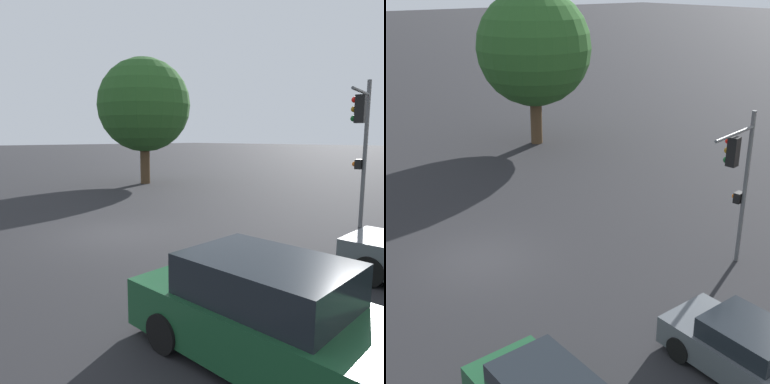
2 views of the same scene
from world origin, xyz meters
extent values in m
plane|color=black|center=(0.00, 0.00, 0.00)|extent=(300.00, 300.00, 0.00)
cylinder|color=#4C3823|center=(-10.48, 9.20, 1.51)|extent=(0.66, 0.66, 3.03)
sphere|color=#285623|center=(-10.48, 9.20, 5.40)|extent=(6.34, 6.34, 6.34)
cylinder|color=#515456|center=(5.38, 6.97, 2.59)|extent=(0.14, 0.14, 5.18)
cylinder|color=#515456|center=(5.57, 5.87, 4.68)|extent=(0.48, 2.22, 0.10)
cube|color=black|center=(5.57, 5.87, 4.13)|extent=(0.35, 0.35, 0.90)
sphere|color=red|center=(5.39, 5.84, 4.43)|extent=(0.20, 0.20, 0.20)
sphere|color=#99660F|center=(5.39, 5.84, 4.13)|extent=(0.20, 0.20, 0.20)
sphere|color=#0F511E|center=(5.39, 5.84, 3.83)|extent=(0.20, 0.20, 0.20)
cube|color=black|center=(5.20, 6.94, 2.27)|extent=(0.28, 0.38, 0.35)
sphere|color=orange|center=(5.07, 6.92, 2.27)|extent=(0.18, 0.18, 0.18)
cube|color=#4C5156|center=(8.91, 2.46, 0.56)|extent=(3.87, 1.89, 0.75)
cube|color=black|center=(9.06, 2.47, 1.19)|extent=(2.03, 1.63, 0.51)
cylinder|color=black|center=(7.75, 1.59, 0.33)|extent=(0.68, 0.24, 0.67)
cylinder|color=black|center=(7.70, 3.28, 0.33)|extent=(0.68, 0.24, 0.67)
cylinder|color=black|center=(6.56, -1.50, 0.31)|extent=(0.62, 0.23, 0.62)
camera|label=1|loc=(10.69, -6.60, 3.22)|focal=35.00mm
camera|label=2|loc=(14.92, -6.99, 8.93)|focal=50.00mm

